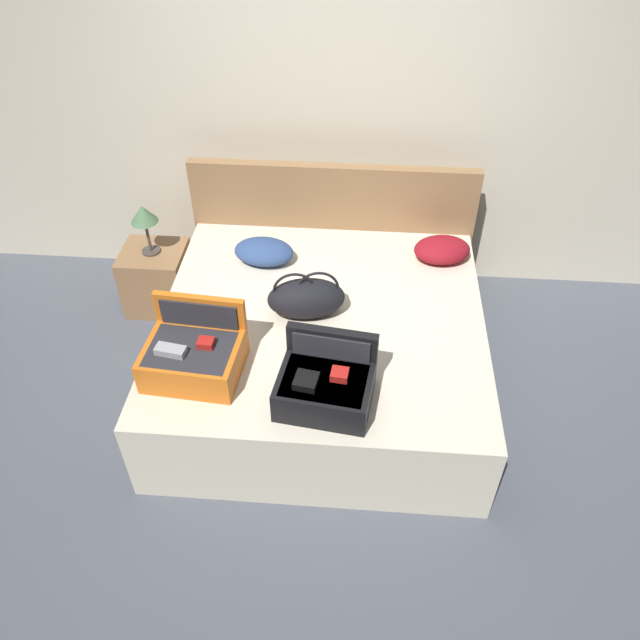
# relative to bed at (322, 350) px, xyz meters

# --- Properties ---
(ground_plane) EXTENTS (12.00, 12.00, 0.00)m
(ground_plane) POSITION_rel_bed_xyz_m (0.00, -0.40, -0.28)
(ground_plane) COLOR #4C515B
(back_wall) EXTENTS (8.00, 0.10, 2.60)m
(back_wall) POSITION_rel_bed_xyz_m (0.00, 1.25, 1.02)
(back_wall) COLOR beige
(back_wall) RESTS_ON ground
(bed) EXTENTS (1.93, 1.86, 0.56)m
(bed) POSITION_rel_bed_xyz_m (0.00, 0.00, 0.00)
(bed) COLOR beige
(bed) RESTS_ON ground
(headboard) EXTENTS (1.96, 0.08, 1.03)m
(headboard) POSITION_rel_bed_xyz_m (0.00, 0.97, 0.24)
(headboard) COLOR olive
(headboard) RESTS_ON ground
(hard_case_large) EXTENTS (0.53, 0.45, 0.37)m
(hard_case_large) POSITION_rel_bed_xyz_m (-0.65, -0.49, 0.39)
(hard_case_large) COLOR #D16619
(hard_case_large) RESTS_ON bed
(hard_case_medium) EXTENTS (0.52, 0.45, 0.34)m
(hard_case_medium) POSITION_rel_bed_xyz_m (0.07, -0.64, 0.39)
(hard_case_medium) COLOR black
(hard_case_medium) RESTS_ON bed
(duffel_bag) EXTENTS (0.49, 0.32, 0.31)m
(duffel_bag) POSITION_rel_bed_xyz_m (-0.09, 0.02, 0.40)
(duffel_bag) COLOR black
(duffel_bag) RESTS_ON bed
(pillow_near_headboard) EXTENTS (0.41, 0.32, 0.15)m
(pillow_near_headboard) POSITION_rel_bed_xyz_m (0.74, 0.64, 0.35)
(pillow_near_headboard) COLOR maroon
(pillow_near_headboard) RESTS_ON bed
(pillow_center_head) EXTENTS (0.41, 0.30, 0.15)m
(pillow_center_head) POSITION_rel_bed_xyz_m (-0.42, 0.52, 0.35)
(pillow_center_head) COLOR navy
(pillow_center_head) RESTS_ON bed
(nightstand) EXTENTS (0.44, 0.40, 0.47)m
(nightstand) POSITION_rel_bed_xyz_m (-1.24, 0.68, -0.04)
(nightstand) COLOR olive
(nightstand) RESTS_ON ground
(table_lamp) EXTENTS (0.18, 0.18, 0.37)m
(table_lamp) POSITION_rel_bed_xyz_m (-1.24, 0.68, 0.48)
(table_lamp) COLOR #3F3833
(table_lamp) RESTS_ON nightstand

